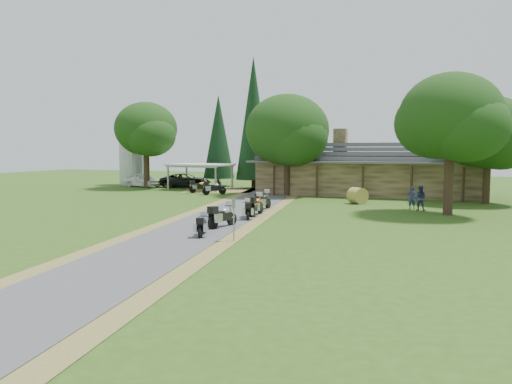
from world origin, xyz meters
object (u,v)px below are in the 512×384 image
(car_white_sedan, at_px, (143,178))
(motorcycle_row_c, at_px, (248,209))
(car_dark_suv, at_px, (186,177))
(motorcycle_row_d, at_px, (256,204))
(hay_bale, at_px, (357,196))
(motorcycle_row_b, at_px, (223,215))
(lodge, at_px, (370,168))
(silo, at_px, (133,158))
(motorcycle_row_e, at_px, (264,200))
(motorcycle_row_a, at_px, (202,225))
(motorcycle_carport_b, at_px, (214,187))
(carport, at_px, (200,177))
(motorcycle_carport_a, at_px, (200,186))

(car_white_sedan, relative_size, motorcycle_row_c, 3.36)
(car_white_sedan, height_order, car_dark_suv, car_dark_suv)
(motorcycle_row_d, height_order, hay_bale, motorcycle_row_d)
(motorcycle_row_b, bearing_deg, lodge, 3.92)
(silo, height_order, motorcycle_row_d, silo)
(motorcycle_row_b, bearing_deg, motorcycle_row_d, 15.15)
(lodge, relative_size, silo, 3.33)
(car_white_sedan, distance_m, motorcycle_row_c, 27.99)
(motorcycle_row_b, distance_m, motorcycle_row_c, 3.53)
(motorcycle_row_d, bearing_deg, motorcycle_row_e, 9.20)
(car_white_sedan, height_order, motorcycle_row_d, car_white_sedan)
(motorcycle_row_b, bearing_deg, hay_bale, -3.70)
(lodge, distance_m, motorcycle_row_c, 20.23)
(motorcycle_row_d, bearing_deg, motorcycle_row_b, 178.13)
(car_dark_suv, distance_m, motorcycle_row_b, 28.70)
(car_dark_suv, xyz_separation_m, motorcycle_row_a, (15.40, -27.11, -0.58))
(car_white_sedan, distance_m, car_dark_suv, 4.89)
(car_white_sedan, bearing_deg, lodge, -73.00)
(car_dark_suv, distance_m, motorcycle_row_e, 21.93)
(motorcycle_row_d, bearing_deg, motorcycle_row_c, -179.55)
(silo, xyz_separation_m, motorcycle_row_b, (22.95, -25.70, -2.52))
(car_white_sedan, xyz_separation_m, motorcycle_carport_b, (11.37, -5.61, -0.30))
(hay_bale, bearing_deg, car_white_sedan, 160.86)
(motorcycle_row_c, height_order, hay_bale, hay_bale)
(silo, bearing_deg, motorcycle_carport_b, -29.91)
(motorcycle_row_d, height_order, motorcycle_carport_b, motorcycle_row_d)
(car_dark_suv, height_order, motorcycle_row_d, car_dark_suv)
(motorcycle_row_b, height_order, motorcycle_row_d, motorcycle_row_d)
(motorcycle_row_d, relative_size, motorcycle_carport_b, 1.04)
(silo, relative_size, car_dark_suv, 1.07)
(lodge, distance_m, carport, 17.26)
(motorcycle_row_c, bearing_deg, motorcycle_row_b, 155.42)
(motorcycle_row_e, relative_size, motorcycle_carport_b, 0.99)
(motorcycle_row_a, bearing_deg, car_dark_suv, 12.43)
(motorcycle_row_e, distance_m, motorcycle_carport_b, 12.35)
(motorcycle_row_b, relative_size, hay_bale, 1.61)
(car_white_sedan, distance_m, motorcycle_row_a, 32.74)
(motorcycle_row_a, bearing_deg, motorcycle_row_d, -16.47)
(motorcycle_carport_b, bearing_deg, motorcycle_carport_a, 103.18)
(car_dark_suv, bearing_deg, motorcycle_row_b, -160.16)
(motorcycle_row_d, relative_size, motorcycle_carport_a, 1.07)
(car_dark_suv, bearing_deg, hay_bale, -128.36)
(silo, bearing_deg, motorcycle_row_d, -41.71)
(motorcycle_row_c, bearing_deg, car_dark_suv, 13.65)
(silo, distance_m, motorcycle_row_e, 28.65)
(lodge, relative_size, motorcycle_row_b, 10.54)
(silo, relative_size, motorcycle_row_e, 3.20)
(hay_bale, bearing_deg, silo, 157.97)
(motorcycle_row_e, height_order, motorcycle_carport_a, motorcycle_row_e)
(lodge, xyz_separation_m, car_dark_suv, (-20.12, 1.23, -1.30))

